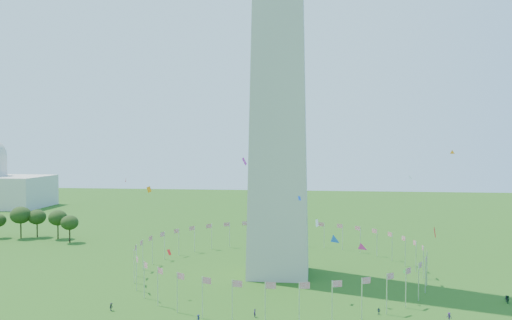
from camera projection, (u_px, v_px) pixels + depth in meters
The scene contains 3 objects.
flag_ring at pixel (279, 259), 141.89m from camera, with size 80.24×80.24×9.00m.
kites_aloft at pixel (347, 219), 109.05m from camera, with size 105.00×67.78×37.50m.
tree_line_west at pixel (13, 224), 194.14m from camera, with size 55.79×15.48×12.98m.
Camera 1 is at (9.64, -90.64, 37.51)m, focal length 35.00 mm.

